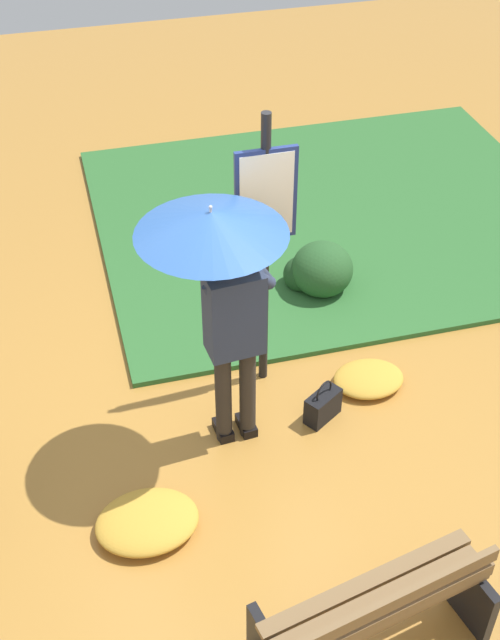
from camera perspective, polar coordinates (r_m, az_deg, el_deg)
The scene contains 9 objects.
ground_plane at distance 6.25m, azimuth -1.12°, elevation -8.73°, with size 18.00×18.00×0.00m, color #B27A33.
grass_verge at distance 8.73m, azimuth 5.77°, elevation 7.13°, with size 4.80×4.00×0.05m.
person_with_umbrella at distance 5.28m, azimuth -1.95°, elevation 3.44°, with size 0.96×0.96×2.04m.
info_sign_post at distance 5.90m, azimuth 1.05°, elevation 6.44°, with size 0.44×0.07×2.30m.
handbag at distance 6.40m, azimuth 5.01°, elevation -5.85°, with size 0.33×0.28×0.37m.
park_bench at distance 5.02m, azimuth 8.69°, elevation -19.16°, with size 1.41×0.65×0.75m.
shrub_cluster at distance 7.56m, azimuth 4.69°, elevation 3.42°, with size 0.61×0.56×0.50m.
leaf_pile_near_person at distance 6.74m, azimuth 8.11°, elevation -4.00°, with size 0.57×0.46×0.13m.
leaf_pile_by_bench at distance 5.77m, azimuth -7.04°, elevation -13.53°, with size 0.70×0.56×0.15m.
Camera 1 is at (0.96, 4.07, 4.64)m, focal length 46.80 mm.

